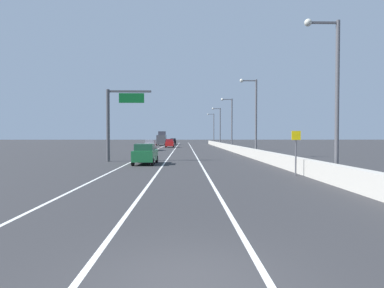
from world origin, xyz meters
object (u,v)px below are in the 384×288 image
(lamp_post_right_second, at_px, (254,112))
(car_black_3, at_px, (173,142))
(overhead_sign_gantry, at_px, (115,116))
(speed_advisory_sign, at_px, (296,150))
(car_green_0, at_px, (145,154))
(lamp_post_right_near, at_px, (333,88))
(lamp_post_right_third, at_px, (230,120))
(lamp_post_right_fifth, at_px, (213,127))
(lamp_post_right_fourth, at_px, (219,124))
(car_silver_1, at_px, (150,145))
(car_red_2, at_px, (170,143))
(box_truck, at_px, (162,139))

(lamp_post_right_second, bearing_deg, car_black_3, 101.58)
(overhead_sign_gantry, distance_m, lamp_post_right_second, 16.58)
(speed_advisory_sign, xyz_separation_m, car_green_0, (-11.06, 9.05, -0.80))
(lamp_post_right_near, xyz_separation_m, lamp_post_right_third, (-0.40, 39.41, 0.00))
(lamp_post_right_fifth, relative_size, car_black_3, 2.23)
(lamp_post_right_second, bearing_deg, lamp_post_right_fourth, 89.92)
(overhead_sign_gantry, bearing_deg, car_silver_1, 87.79)
(car_green_0, bearing_deg, speed_advisory_sign, -39.31)
(overhead_sign_gantry, distance_m, car_black_3, 63.94)
(car_red_2, xyz_separation_m, box_truck, (-3.11, 17.10, 0.85))
(lamp_post_right_second, bearing_deg, car_green_0, -144.54)
(lamp_post_right_fourth, height_order, car_black_3, lamp_post_right_fourth)
(lamp_post_right_fifth, distance_m, box_truck, 17.16)
(lamp_post_right_fourth, relative_size, car_red_2, 2.24)
(overhead_sign_gantry, distance_m, car_red_2, 40.90)
(speed_advisory_sign, height_order, car_black_3, speed_advisory_sign)
(car_black_3, bearing_deg, lamp_post_right_second, -78.42)
(lamp_post_right_second, xyz_separation_m, car_silver_1, (-14.72, 19.65, -4.56))
(lamp_post_right_near, relative_size, lamp_post_right_fifth, 1.00)
(lamp_post_right_near, bearing_deg, lamp_post_right_third, 90.58)
(lamp_post_right_second, xyz_separation_m, lamp_post_right_fifth, (0.31, 59.12, 0.00))
(lamp_post_right_near, xyz_separation_m, lamp_post_right_second, (-0.39, 19.71, 0.00))
(lamp_post_right_fourth, distance_m, car_red_2, 13.46)
(lamp_post_right_second, bearing_deg, lamp_post_right_near, -88.87)
(car_green_0, relative_size, box_truck, 0.54)
(lamp_post_right_near, distance_m, lamp_post_right_fourth, 59.12)
(car_green_0, bearing_deg, car_black_3, 89.85)
(lamp_post_right_fifth, height_order, car_silver_1, lamp_post_right_fifth)
(lamp_post_right_fourth, xyz_separation_m, car_black_3, (-12.03, 19.01, -4.58))
(car_silver_1, relative_size, box_truck, 0.57)
(box_truck, bearing_deg, lamp_post_right_fifth, 23.79)
(car_green_0, bearing_deg, lamp_post_right_near, -41.39)
(speed_advisory_sign, relative_size, lamp_post_right_fifth, 0.31)
(lamp_post_right_near, height_order, car_green_0, lamp_post_right_near)
(speed_advisory_sign, relative_size, lamp_post_right_near, 0.31)
(lamp_post_right_fourth, height_order, car_silver_1, lamp_post_right_fourth)
(lamp_post_right_fourth, distance_m, car_green_0, 49.80)
(lamp_post_right_third, height_order, lamp_post_right_fourth, same)
(overhead_sign_gantry, height_order, car_black_3, overhead_sign_gantry)
(lamp_post_right_second, xyz_separation_m, lamp_post_right_fourth, (0.06, 39.41, 0.00))
(overhead_sign_gantry, xyz_separation_m, lamp_post_right_second, (15.69, 5.30, 0.81))
(lamp_post_right_third, xyz_separation_m, car_green_0, (-12.14, -28.36, -4.58))
(car_red_2, bearing_deg, lamp_post_right_fourth, 19.15)
(car_green_0, distance_m, car_silver_1, 28.42)
(overhead_sign_gantry, height_order, lamp_post_right_fifth, lamp_post_right_fifth)
(car_black_3, bearing_deg, lamp_post_right_near, -81.01)
(car_green_0, bearing_deg, lamp_post_right_third, 66.83)
(car_green_0, bearing_deg, lamp_post_right_second, 35.46)
(overhead_sign_gantry, height_order, car_red_2, overhead_sign_gantry)
(speed_advisory_sign, xyz_separation_m, lamp_post_right_third, (1.08, 37.41, 3.78))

